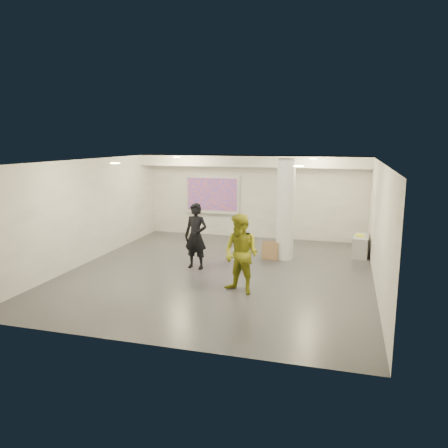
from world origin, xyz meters
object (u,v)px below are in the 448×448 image
(column, at_px, (286,210))
(projection_screen, at_px, (212,195))
(woman, at_px, (196,236))
(credenza, at_px, (361,246))
(man, at_px, (241,254))

(column, bearing_deg, projection_screen, 139.44)
(woman, bearing_deg, column, 44.97)
(projection_screen, distance_m, credenza, 5.71)
(man, bearing_deg, credenza, 79.00)
(credenza, bearing_deg, woman, -144.14)
(column, bearing_deg, credenza, 23.97)
(credenza, xyz_separation_m, woman, (-4.46, -2.64, 0.60))
(column, distance_m, credenza, 2.70)
(column, relative_size, projection_screen, 1.43)
(credenza, bearing_deg, man, -118.07)
(woman, bearing_deg, credenza, 39.13)
(column, xyz_separation_m, woman, (-2.24, -1.66, -0.58))
(credenza, distance_m, woman, 5.22)
(credenza, height_order, man, man)
(woman, bearing_deg, projection_screen, 109.78)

